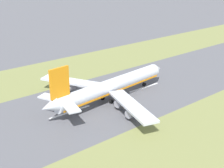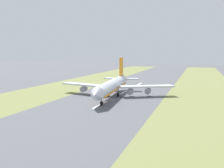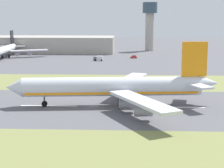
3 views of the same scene
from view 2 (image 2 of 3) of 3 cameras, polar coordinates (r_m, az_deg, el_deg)
The scene contains 7 objects.
ground_plane at distance 130.87m, azimuth -0.36°, elevation -3.36°, with size 800.00×800.00×0.00m, color #56565B.
grass_median_west at distance 124.23m, azimuth 19.76°, elevation -4.34°, with size 40.00×600.00×0.01m, color olive.
grass_median_east at distance 151.23m, azimuth -16.75°, elevation -2.26°, with size 40.00×600.00×0.01m, color olive.
centreline_dash_near at distance 193.84m, azimuth 5.91°, elevation -0.02°, with size 1.20×18.00×0.01m, color silver.
centreline_dash_mid at distance 155.37m, azimuth 2.71°, elevation -1.73°, with size 1.20×18.00×0.01m, color silver.
centreline_dash_far at distance 117.92m, azimuth -2.55°, elevation -4.52°, with size 1.20×18.00×0.01m, color silver.
airplane_main_jet at distance 137.74m, azimuth 0.17°, elevation -0.31°, with size 63.81×67.21×20.20m.
Camera 2 is at (-41.31, 121.94, 23.46)m, focal length 42.00 mm.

